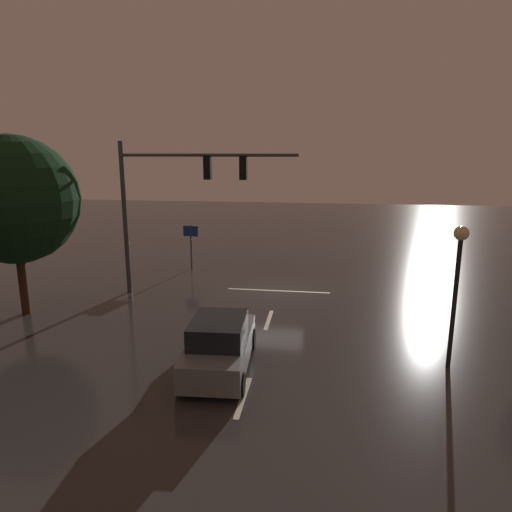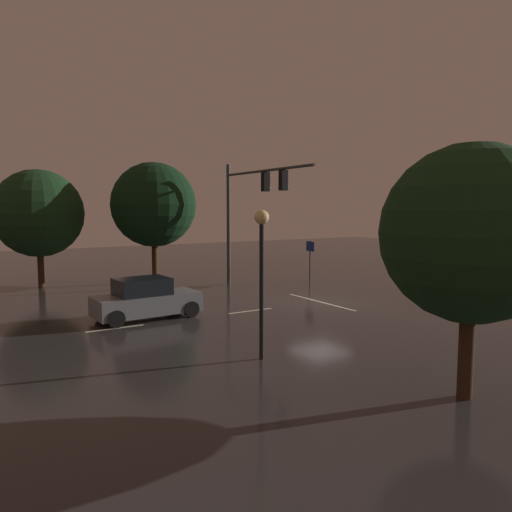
{
  "view_description": "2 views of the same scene",
  "coord_description": "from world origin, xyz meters",
  "px_view_note": "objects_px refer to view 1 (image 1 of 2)",
  "views": [
    {
      "loc": [
        -2.0,
        21.2,
        6.62
      ],
      "look_at": [
        0.77,
        2.33,
        2.25
      ],
      "focal_mm": 31.83,
      "sensor_mm": 36.0,
      "label": 1
    },
    {
      "loc": [
        -18.18,
        14.94,
        4.54
      ],
      "look_at": [
        -0.25,
        3.86,
        2.48
      ],
      "focal_mm": 33.99,
      "sensor_mm": 36.0,
      "label": 2
    }
  ],
  "objects_px": {
    "street_lamp_left_kerb": "(458,269)",
    "tree_right_far": "(13,200)",
    "traffic_signal_assembly": "(176,189)",
    "route_sign": "(191,237)",
    "car_approaching": "(220,345)"
  },
  "relations": [
    {
      "from": "street_lamp_left_kerb",
      "to": "tree_right_far",
      "type": "relative_size",
      "value": 0.61
    },
    {
      "from": "car_approaching",
      "to": "tree_right_far",
      "type": "height_order",
      "value": "tree_right_far"
    },
    {
      "from": "traffic_signal_assembly",
      "to": "tree_right_far",
      "type": "relative_size",
      "value": 1.11
    },
    {
      "from": "car_approaching",
      "to": "street_lamp_left_kerb",
      "type": "xyz_separation_m",
      "value": [
        -7.11,
        -1.16,
        2.4
      ]
    },
    {
      "from": "traffic_signal_assembly",
      "to": "route_sign",
      "type": "xyz_separation_m",
      "value": [
        0.82,
        -4.78,
        -3.15
      ]
    },
    {
      "from": "street_lamp_left_kerb",
      "to": "route_sign",
      "type": "bearing_deg",
      "value": -43.32
    },
    {
      "from": "street_lamp_left_kerb",
      "to": "route_sign",
      "type": "xyz_separation_m",
      "value": [
        11.51,
        -10.85,
        -1.35
      ]
    },
    {
      "from": "traffic_signal_assembly",
      "to": "car_approaching",
      "type": "height_order",
      "value": "traffic_signal_assembly"
    },
    {
      "from": "traffic_signal_assembly",
      "to": "street_lamp_left_kerb",
      "type": "xyz_separation_m",
      "value": [
        -10.69,
        6.07,
        -1.8
      ]
    },
    {
      "from": "route_sign",
      "to": "tree_right_far",
      "type": "xyz_separation_m",
      "value": [
        4.78,
        8.28,
        2.92
      ]
    },
    {
      "from": "traffic_signal_assembly",
      "to": "car_approaching",
      "type": "distance_m",
      "value": 9.11
    },
    {
      "from": "street_lamp_left_kerb",
      "to": "route_sign",
      "type": "distance_m",
      "value": 15.88
    },
    {
      "from": "traffic_signal_assembly",
      "to": "route_sign",
      "type": "height_order",
      "value": "traffic_signal_assembly"
    },
    {
      "from": "traffic_signal_assembly",
      "to": "tree_right_far",
      "type": "bearing_deg",
      "value": 32.03
    },
    {
      "from": "street_lamp_left_kerb",
      "to": "tree_right_far",
      "type": "height_order",
      "value": "tree_right_far"
    }
  ]
}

